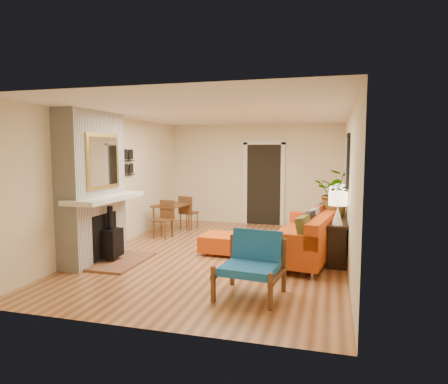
{
  "coord_description": "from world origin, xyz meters",
  "views": [
    {
      "loc": [
        1.98,
        -7.03,
        1.94
      ],
      "look_at": [
        0.0,
        0.2,
        1.15
      ],
      "focal_mm": 32.0,
      "sensor_mm": 36.0,
      "label": 1
    }
  ],
  "objects": [
    {
      "name": "room_shell",
      "position": [
        0.6,
        2.63,
        1.24
      ],
      "size": [
        6.5,
        6.5,
        6.5
      ],
      "color": "#C17E4A",
      "rests_on": "ground"
    },
    {
      "name": "ottoman",
      "position": [
        -0.01,
        0.07,
        0.21
      ],
      "size": [
        0.75,
        0.75,
        0.36
      ],
      "color": "silver",
      "rests_on": "ground"
    },
    {
      "name": "lamp_far",
      "position": [
        2.07,
        1.15,
        1.06
      ],
      "size": [
        0.3,
        0.3,
        0.54
      ],
      "color": "white",
      "rests_on": "console_table"
    },
    {
      "name": "houseplant",
      "position": [
        2.06,
        0.67,
        1.15
      ],
      "size": [
        0.87,
        0.78,
        0.86
      ],
      "primitive_type": "imported",
      "rotation": [
        0.0,
        0.0,
        -0.16
      ],
      "color": "#1E5919",
      "rests_on": "console_table"
    },
    {
      "name": "blue_chair",
      "position": [
        0.97,
        -1.87,
        0.46
      ],
      "size": [
        0.9,
        0.88,
        0.85
      ],
      "color": "brown",
      "rests_on": "ground"
    },
    {
      "name": "console_table",
      "position": [
        2.07,
        0.4,
        0.58
      ],
      "size": [
        0.34,
        1.85,
        0.72
      ],
      "color": "black",
      "rests_on": "ground"
    },
    {
      "name": "fireplace",
      "position": [
        -2.0,
        -1.0,
        1.24
      ],
      "size": [
        1.09,
        1.68,
        2.6
      ],
      "color": "white",
      "rests_on": "ground"
    },
    {
      "name": "sofa",
      "position": [
        1.58,
        0.08,
        0.41
      ],
      "size": [
        1.36,
        2.47,
        0.92
      ],
      "color": "silver",
      "rests_on": "ground"
    },
    {
      "name": "dining_table",
      "position": [
        -1.58,
        1.57,
        0.54
      ],
      "size": [
        0.82,
        1.57,
        0.83
      ],
      "color": "brown",
      "rests_on": "ground"
    },
    {
      "name": "lamp_near",
      "position": [
        2.07,
        -0.35,
        1.06
      ],
      "size": [
        0.3,
        0.3,
        0.54
      ],
      "color": "white",
      "rests_on": "console_table"
    }
  ]
}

